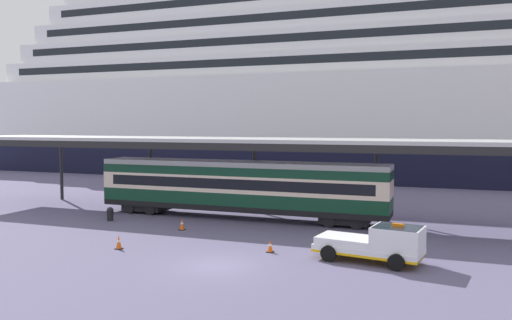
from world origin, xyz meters
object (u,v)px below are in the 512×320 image
traffic_cone_far (182,224)px  traffic_cone_mid (270,246)px  cruise_ship (408,70)px  service_truck (378,243)px  traffic_cone_near (119,242)px  train_carriage (240,186)px  quay_bollard (110,213)px

traffic_cone_far → traffic_cone_mid: bearing=-25.8°
cruise_ship → traffic_cone_mid: bearing=-94.5°
cruise_ship → traffic_cone_far: size_ratio=159.07×
cruise_ship → service_truck: size_ratio=22.10×
traffic_cone_near → traffic_cone_far: traffic_cone_far is taller
service_truck → traffic_cone_near: bearing=-171.3°
traffic_cone_near → service_truck: bearing=8.7°
train_carriage → service_truck: bearing=-38.6°
train_carriage → traffic_cone_mid: 10.20m
service_truck → traffic_cone_near: service_truck is taller
traffic_cone_mid → cruise_ship: bearing=85.5°
traffic_cone_near → train_carriage: bearing=75.7°
train_carriage → traffic_cone_mid: bearing=-58.7°
train_carriage → traffic_cone_far: train_carriage is taller
service_truck → traffic_cone_mid: bearing=179.0°
traffic_cone_mid → quay_bollard: size_ratio=0.69×
service_truck → traffic_cone_mid: 5.65m
quay_bollard → traffic_cone_far: bearing=-9.6°
cruise_ship → traffic_cone_near: bearing=-103.3°
traffic_cone_near → traffic_cone_far: bearing=81.7°
cruise_ship → service_truck: (1.94, -46.85, -13.01)m
train_carriage → traffic_cone_far: (-1.91, -5.11, -1.93)m
traffic_cone_near → traffic_cone_far: size_ratio=1.00×
cruise_ship → traffic_cone_mid: 48.85m
traffic_cone_far → train_carriage: bearing=69.5°
service_truck → traffic_cone_near: (-13.54, -2.08, -0.62)m
cruise_ship → service_truck: bearing=-87.6°
traffic_cone_near → traffic_cone_mid: (7.93, 2.18, -0.05)m
cruise_ship → quay_bollard: size_ratio=125.62×
cruise_ship → quay_bollard: bearing=-111.9°
train_carriage → quay_bollard: size_ratio=22.10×
train_carriage → service_truck: train_carriage is taller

